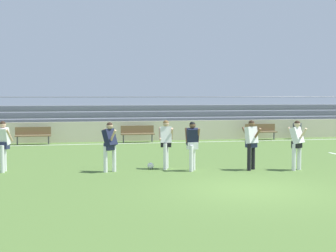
{
  "coord_description": "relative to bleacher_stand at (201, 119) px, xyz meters",
  "views": [
    {
      "loc": [
        -4.81,
        -12.05,
        2.55
      ],
      "look_at": [
        -1.04,
        5.89,
        1.36
      ],
      "focal_mm": 51.24,
      "sensor_mm": 36.0,
      "label": 1
    }
  ],
  "objects": [
    {
      "name": "ground_plane",
      "position": [
        -3.38,
        -16.76,
        -1.04
      ],
      "size": [
        160.0,
        160.0,
        0.0
      ],
      "primitive_type": "plane",
      "color": "#4C6B30"
    },
    {
      "name": "field_line_sideline",
      "position": [
        -3.38,
        -3.79,
        -1.04
      ],
      "size": [
        44.0,
        0.12,
        0.01
      ],
      "primitive_type": "cube",
      "color": "white",
      "rests_on": "ground"
    },
    {
      "name": "sideline_wall",
      "position": [
        -3.38,
        -2.43,
        -0.49
      ],
      "size": [
        48.0,
        0.16,
        1.1
      ],
      "primitive_type": "cube",
      "color": "beige",
      "rests_on": "ground"
    },
    {
      "name": "bleacher_stand",
      "position": [
        0.0,
        0.0,
        0.0
      ],
      "size": [
        26.14,
        3.5,
        2.46
      ],
      "color": "#9EA3AD",
      "rests_on": "ground"
    },
    {
      "name": "bench_centre_sideline",
      "position": [
        2.58,
        -3.26,
        -0.5
      ],
      "size": [
        1.8,
        0.4,
        0.9
      ],
      "color": "brown",
      "rests_on": "ground"
    },
    {
      "name": "bench_far_left",
      "position": [
        -9.95,
        -3.26,
        -0.5
      ],
      "size": [
        1.8,
        0.4,
        0.9
      ],
      "color": "brown",
      "rests_on": "ground"
    },
    {
      "name": "bench_near_wall_gap",
      "position": [
        -4.51,
        -3.26,
        -0.5
      ],
      "size": [
        1.8,
        0.4,
        0.9
      ],
      "color": "brown",
      "rests_on": "ground"
    },
    {
      "name": "trash_bin",
      "position": [
        4.85,
        -3.22,
        -0.58
      ],
      "size": [
        0.5,
        0.5,
        0.92
      ],
      "primitive_type": "cylinder",
      "color": "#3D424C",
      "rests_on": "ground"
    },
    {
      "name": "player_white_wide_right",
      "position": [
        -4.89,
        -12.75,
        -0.04
      ],
      "size": [
        0.52,
        0.55,
        1.69
      ],
      "color": "white",
      "rests_on": "ground"
    },
    {
      "name": "player_dark_overlapping",
      "position": [
        -4.1,
        -13.33,
        -0.06
      ],
      "size": [
        0.45,
        0.42,
        1.66
      ],
      "color": "white",
      "rests_on": "ground"
    },
    {
      "name": "player_white_on_ball",
      "position": [
        -2.1,
        -13.57,
        -0.03
      ],
      "size": [
        0.47,
        0.71,
        1.7
      ],
      "color": "black",
      "rests_on": "ground"
    },
    {
      "name": "player_dark_pressing_high",
      "position": [
        -6.84,
        -13.01,
        -0.06
      ],
      "size": [
        0.55,
        0.68,
        1.66
      ],
      "color": "white",
      "rests_on": "ground"
    },
    {
      "name": "player_white_wide_left",
      "position": [
        -10.29,
        -12.29,
        -0.03
      ],
      "size": [
        0.63,
        0.44,
        1.69
      ],
      "color": "white",
      "rests_on": "ground"
    },
    {
      "name": "player_white_dropping_back",
      "position": [
        -0.6,
        -13.92,
        -0.04
      ],
      "size": [
        0.53,
        0.7,
        1.69
      ],
      "color": "white",
      "rests_on": "ground"
    },
    {
      "name": "soccer_ball",
      "position": [
        -5.41,
        -12.65,
        -0.93
      ],
      "size": [
        0.22,
        0.22,
        0.22
      ],
      "primitive_type": "sphere",
      "color": "white",
      "rests_on": "ground"
    }
  ]
}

